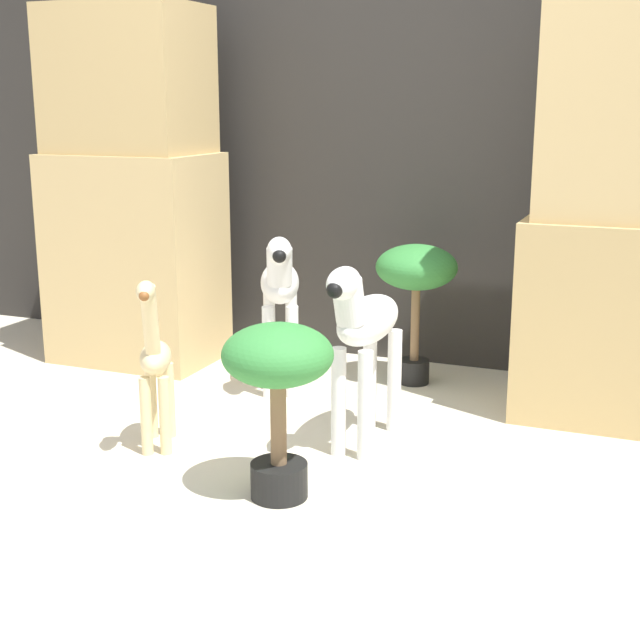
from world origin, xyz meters
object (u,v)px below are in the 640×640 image
Objects in this scene: zebra_right at (364,330)px; zebra_left at (280,291)px; potted_palm_back at (416,276)px; giraffe_figurine at (155,363)px; potted_palm_front at (278,374)px.

zebra_right is 1.00× the size of zebra_left.
zebra_left reaches higher than potted_palm_back.
zebra_left is 0.56m from potted_palm_back.
giraffe_figurine is 1.15× the size of potted_palm_front.
potted_palm_front is at bearing -101.36° from zebra_right.
zebra_left is 0.77m from giraffe_figurine.
zebra_left is 1.03m from potted_palm_front.
giraffe_figurine is at bearing 160.17° from potted_palm_front.
zebra_left is at bearing 138.12° from zebra_right.
potted_palm_front is 1.22m from potted_palm_back.
potted_palm_back is at bearing 59.47° from giraffe_figurine.
potted_palm_back is (0.60, 1.02, 0.16)m from giraffe_figurine.
potted_palm_back is at bearing 92.57° from zebra_right.
zebra_right is at bearing -87.43° from potted_palm_back.
zebra_right reaches higher than potted_palm_back.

